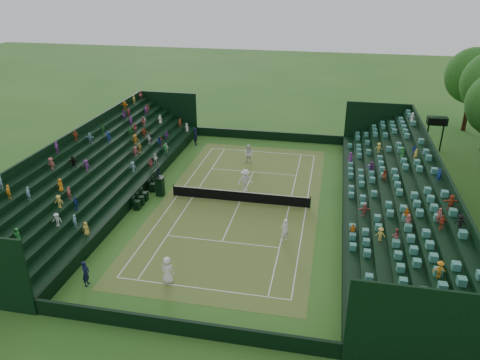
{
  "coord_description": "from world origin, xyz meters",
  "views": [
    {
      "loc": [
        6.95,
        -34.12,
        17.71
      ],
      "look_at": [
        0.0,
        0.0,
        2.0
      ],
      "focal_mm": 35.0,
      "sensor_mm": 36.0,
      "label": 1
    }
  ],
  "objects_px": {
    "tennis_net": "(240,196)",
    "umpire_chair": "(160,184)",
    "player_near_west": "(167,270)",
    "player_near_east": "(285,230)",
    "player_far_west": "(249,154)",
    "player_far_east": "(245,180)"
  },
  "relations": [
    {
      "from": "player_far_west",
      "to": "player_far_east",
      "type": "bearing_deg",
      "value": -70.49
    },
    {
      "from": "player_far_east",
      "to": "player_near_west",
      "type": "bearing_deg",
      "value": -124.99
    },
    {
      "from": "umpire_chair",
      "to": "player_near_west",
      "type": "bearing_deg",
      "value": -67.43
    },
    {
      "from": "umpire_chair",
      "to": "player_far_west",
      "type": "xyz_separation_m",
      "value": [
        6.1,
        8.66,
        -0.12
      ]
    },
    {
      "from": "player_near_east",
      "to": "player_far_east",
      "type": "height_order",
      "value": "player_far_east"
    },
    {
      "from": "tennis_net",
      "to": "umpire_chair",
      "type": "relative_size",
      "value": 4.6
    },
    {
      "from": "tennis_net",
      "to": "player_near_east",
      "type": "xyz_separation_m",
      "value": [
        4.32,
        -5.33,
        0.34
      ]
    },
    {
      "from": "player_near_east",
      "to": "player_far_east",
      "type": "relative_size",
      "value": 0.86
    },
    {
      "from": "player_near_east",
      "to": "player_far_east",
      "type": "xyz_separation_m",
      "value": [
        -4.29,
        7.49,
        0.14
      ]
    },
    {
      "from": "tennis_net",
      "to": "player_near_east",
      "type": "bearing_deg",
      "value": -50.95
    },
    {
      "from": "player_near_east",
      "to": "player_far_east",
      "type": "bearing_deg",
      "value": -101.41
    },
    {
      "from": "player_near_east",
      "to": "player_far_west",
      "type": "relative_size",
      "value": 0.9
    },
    {
      "from": "player_near_west",
      "to": "player_far_west",
      "type": "height_order",
      "value": "player_far_west"
    },
    {
      "from": "umpire_chair",
      "to": "player_far_west",
      "type": "distance_m",
      "value": 10.6
    },
    {
      "from": "tennis_net",
      "to": "player_far_east",
      "type": "height_order",
      "value": "player_far_east"
    },
    {
      "from": "player_near_east",
      "to": "player_far_west",
      "type": "distance_m",
      "value": 14.79
    },
    {
      "from": "player_far_west",
      "to": "player_far_east",
      "type": "xyz_separation_m",
      "value": [
        0.89,
        -6.37,
        0.05
      ]
    },
    {
      "from": "player_far_east",
      "to": "tennis_net",
      "type": "bearing_deg",
      "value": -116.87
    },
    {
      "from": "tennis_net",
      "to": "player_near_west",
      "type": "distance_m",
      "value": 11.87
    },
    {
      "from": "umpire_chair",
      "to": "player_near_west",
      "type": "relative_size",
      "value": 1.42
    },
    {
      "from": "tennis_net",
      "to": "player_far_east",
      "type": "bearing_deg",
      "value": 89.08
    },
    {
      "from": "player_near_west",
      "to": "player_near_east",
      "type": "height_order",
      "value": "player_near_west"
    }
  ]
}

